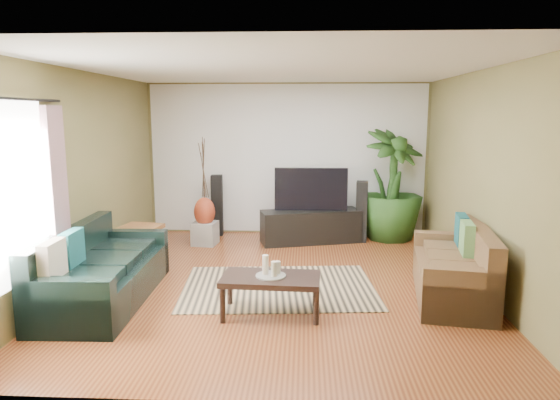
# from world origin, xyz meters

# --- Properties ---
(floor) EXTENTS (5.50, 5.50, 0.00)m
(floor) POSITION_xyz_m (0.00, 0.00, 0.00)
(floor) COLOR brown
(floor) RESTS_ON ground
(ceiling) EXTENTS (5.50, 5.50, 0.00)m
(ceiling) POSITION_xyz_m (0.00, 0.00, 2.70)
(ceiling) COLOR white
(ceiling) RESTS_ON ground
(wall_back) EXTENTS (5.00, 0.00, 5.00)m
(wall_back) POSITION_xyz_m (0.00, 2.75, 1.35)
(wall_back) COLOR olive
(wall_back) RESTS_ON ground
(wall_front) EXTENTS (5.00, 0.00, 5.00)m
(wall_front) POSITION_xyz_m (0.00, -2.75, 1.35)
(wall_front) COLOR olive
(wall_front) RESTS_ON ground
(wall_left) EXTENTS (0.00, 5.50, 5.50)m
(wall_left) POSITION_xyz_m (-2.50, 0.00, 1.35)
(wall_left) COLOR olive
(wall_left) RESTS_ON ground
(wall_right) EXTENTS (0.00, 5.50, 5.50)m
(wall_right) POSITION_xyz_m (2.50, 0.00, 1.35)
(wall_right) COLOR olive
(wall_right) RESTS_ON ground
(backwall_panel) EXTENTS (4.90, 0.00, 4.90)m
(backwall_panel) POSITION_xyz_m (0.00, 2.74, 1.35)
(backwall_panel) COLOR white
(backwall_panel) RESTS_ON ground
(window_pane) EXTENTS (0.00, 1.80, 1.80)m
(window_pane) POSITION_xyz_m (-2.48, -1.60, 1.40)
(window_pane) COLOR white
(window_pane) RESTS_ON ground
(curtain_far) EXTENTS (0.08, 0.35, 2.20)m
(curtain_far) POSITION_xyz_m (-2.43, -0.85, 1.15)
(curtain_far) COLOR gray
(curtain_far) RESTS_ON ground
(curtain_rod) EXTENTS (0.03, 1.90, 0.03)m
(curtain_rod) POSITION_xyz_m (-2.43, -1.60, 2.30)
(curtain_rod) COLOR black
(curtain_rod) RESTS_ON ground
(sofa_left) EXTENTS (1.00, 2.22, 0.85)m
(sofa_left) POSITION_xyz_m (-2.00, -0.72, 0.42)
(sofa_left) COLOR black
(sofa_left) RESTS_ON floor
(sofa_right) EXTENTS (1.06, 1.87, 0.85)m
(sofa_right) POSITION_xyz_m (2.07, -0.42, 0.42)
(sofa_right) COLOR brown
(sofa_right) RESTS_ON floor
(area_rug) EXTENTS (2.52, 1.88, 0.01)m
(area_rug) POSITION_xyz_m (0.01, -0.20, 0.01)
(area_rug) COLOR tan
(area_rug) RESTS_ON floor
(coffee_table) EXTENTS (1.09, 0.63, 0.43)m
(coffee_table) POSITION_xyz_m (-0.04, -1.05, 0.22)
(coffee_table) COLOR black
(coffee_table) RESTS_ON floor
(candle_tray) EXTENTS (0.33, 0.33, 0.01)m
(candle_tray) POSITION_xyz_m (-0.04, -1.05, 0.44)
(candle_tray) COLOR gray
(candle_tray) RESTS_ON coffee_table
(candle_tall) EXTENTS (0.07, 0.07, 0.21)m
(candle_tall) POSITION_xyz_m (-0.10, -1.02, 0.55)
(candle_tall) COLOR white
(candle_tall) RESTS_ON candle_tray
(candle_mid) EXTENTS (0.07, 0.07, 0.16)m
(candle_mid) POSITION_xyz_m (0.00, -1.09, 0.53)
(candle_mid) COLOR beige
(candle_mid) RESTS_ON candle_tray
(candle_short) EXTENTS (0.07, 0.07, 0.13)m
(candle_short) POSITION_xyz_m (0.03, -0.99, 0.51)
(candle_short) COLOR beige
(candle_short) RESTS_ON candle_tray
(tv_stand) EXTENTS (1.73, 0.91, 0.55)m
(tv_stand) POSITION_xyz_m (0.42, 2.06, 0.28)
(tv_stand) COLOR black
(tv_stand) RESTS_ON floor
(television) EXTENTS (1.22, 0.07, 0.72)m
(television) POSITION_xyz_m (0.42, 2.08, 0.91)
(television) COLOR black
(television) RESTS_ON tv_stand
(speaker_left) EXTENTS (0.21, 0.23, 1.08)m
(speaker_left) POSITION_xyz_m (-1.25, 2.50, 0.54)
(speaker_left) COLOR black
(speaker_left) RESTS_ON floor
(speaker_right) EXTENTS (0.22, 0.23, 1.04)m
(speaker_right) POSITION_xyz_m (1.29, 2.16, 0.52)
(speaker_right) COLOR black
(speaker_right) RESTS_ON floor
(potted_plant) EXTENTS (1.50, 1.50, 1.91)m
(potted_plant) POSITION_xyz_m (1.80, 2.38, 0.96)
(potted_plant) COLOR #1F4416
(potted_plant) RESTS_ON floor
(plant_pot) EXTENTS (0.35, 0.35, 0.27)m
(plant_pot) POSITION_xyz_m (1.80, 2.38, 0.14)
(plant_pot) COLOR black
(plant_pot) RESTS_ON floor
(pedestal) EXTENTS (0.42, 0.42, 0.38)m
(pedestal) POSITION_xyz_m (-1.34, 1.83, 0.19)
(pedestal) COLOR gray
(pedestal) RESTS_ON floor
(vase) EXTENTS (0.35, 0.35, 0.49)m
(vase) POSITION_xyz_m (-1.34, 1.83, 0.55)
(vase) COLOR maroon
(vase) RESTS_ON pedestal
(side_table) EXTENTS (0.63, 0.63, 0.58)m
(side_table) POSITION_xyz_m (-2.03, 0.63, 0.29)
(side_table) COLOR brown
(side_table) RESTS_ON floor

